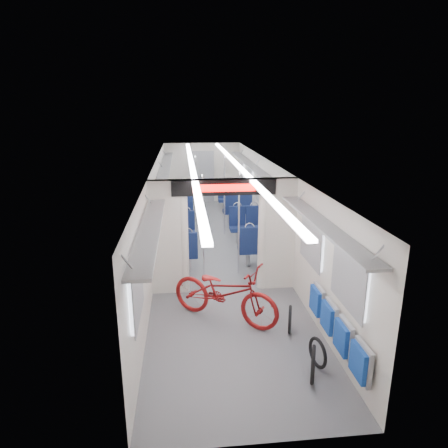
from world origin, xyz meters
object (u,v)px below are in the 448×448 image
bike_hoop_c (290,321)px  stanchion_near_left (203,228)px  stanchion_near_right (239,225)px  flip_bench (336,327)px  seat_bay_near_right (252,233)px  stanchion_far_right (224,196)px  seat_bay_far_left (179,203)px  bicycle (225,292)px  bike_hoop_a (313,366)px  stanchion_far_left (196,196)px  seat_bay_near_left (178,238)px  seat_bay_far_right (234,201)px  bike_hoop_b (317,354)px

bike_hoop_c → stanchion_near_left: size_ratio=0.21×
stanchion_near_right → stanchion_near_left: bearing=-167.5°
flip_bench → seat_bay_near_right: size_ratio=0.99×
bike_hoop_c → stanchion_far_right: 5.56m
seat_bay_far_left → flip_bench: bearing=-74.3°
bike_hoop_c → bicycle: bearing=153.4°
bike_hoop_a → flip_bench: bearing=41.0°
bike_hoop_c → stanchion_far_left: bearing=103.3°
stanchion_near_left → stanchion_far_left: size_ratio=1.00×
bicycle → flip_bench: bearing=-99.4°
seat_bay_near_left → stanchion_far_right: size_ratio=0.87×
flip_bench → stanchion_near_left: (-1.73, 3.21, 0.57)m
stanchion_near_right → stanchion_far_right: bearing=90.0°
bike_hoop_a → stanchion_far_right: size_ratio=0.23×
seat_bay_near_left → seat_bay_far_right: seat_bay_far_right is taller
flip_bench → seat_bay_far_left: seat_bay_far_left is taller
bike_hoop_c → seat_bay_near_right: size_ratio=0.23×
bike_hoop_c → stanchion_far_left: size_ratio=0.21×
stanchion_far_left → flip_bench: bearing=-74.8°
seat_bay_near_right → stanchion_far_left: 2.31m
seat_bay_far_left → seat_bay_far_right: size_ratio=1.01×
stanchion_far_right → bike_hoop_b: bearing=-84.0°
bike_hoop_a → stanchion_near_right: size_ratio=0.23×
bike_hoop_a → stanchion_far_left: (-1.30, 6.84, 0.91)m
stanchion_near_right → seat_bay_near_left: bearing=141.0°
seat_bay_near_right → stanchion_far_left: stanchion_far_left is taller
bike_hoop_c → stanchion_near_right: 2.74m
flip_bench → stanchion_near_right: bearing=105.6°
bike_hoop_a → bike_hoop_b: bearing=60.8°
seat_bay_near_right → stanchion_far_left: bearing=126.7°
flip_bench → bike_hoop_a: 0.68m
bicycle → seat_bay_far_left: size_ratio=0.98×
seat_bay_far_right → stanchion_near_right: stanchion_near_right is taller
flip_bench → stanchion_near_right: (-0.94, 3.38, 0.57)m
seat_bay_far_left → seat_bay_near_left: bearing=-90.0°
bike_hoop_a → seat_bay_far_left: seat_bay_far_left is taller
seat_bay_far_left → stanchion_far_left: stanchion_far_left is taller
seat_bay_far_left → stanchion_far_right: 2.33m
bike_hoop_a → seat_bay_far_right: bearing=89.8°
bike_hoop_c → stanchion_near_right: (-0.51, 2.52, 0.94)m
seat_bay_near_right → seat_bay_far_right: (0.00, 3.55, -0.01)m
bike_hoop_c → seat_bay_far_right: (0.01, 7.35, 0.33)m
flip_bench → bike_hoop_c: 1.03m
seat_bay_far_right → flip_bench: bearing=-87.1°
bicycle → stanchion_far_left: bearing=37.1°
bicycle → stanchion_far_right: 5.00m
bike_hoop_c → stanchion_near_left: 2.84m
seat_bay_far_right → stanchion_far_left: size_ratio=0.89×
flip_bench → seat_bay_far_right: bearing=92.9°
seat_bay_near_right → seat_bay_far_left: (-1.87, 3.45, -0.01)m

